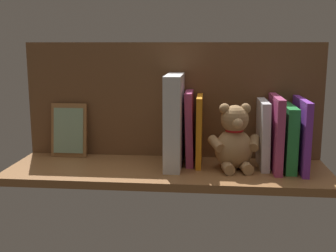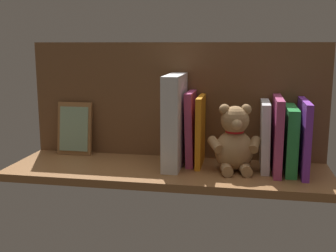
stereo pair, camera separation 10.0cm
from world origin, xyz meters
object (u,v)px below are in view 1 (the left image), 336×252
(picture_frame_leaning, at_px, (69,130))
(book_0, at_px, (301,134))
(dictionary_thick_white, at_px, (174,121))
(teddy_bear, at_px, (234,140))

(picture_frame_leaning, bearing_deg, book_0, 173.88)
(book_0, relative_size, dictionary_thick_white, 0.76)
(book_0, xyz_separation_m, teddy_bear, (0.18, 0.02, -0.02))
(teddy_bear, distance_m, picture_frame_leaning, 0.52)
(teddy_bear, relative_size, dictionary_thick_white, 0.71)
(book_0, relative_size, picture_frame_leaning, 1.19)
(book_0, xyz_separation_m, picture_frame_leaning, (0.69, -0.07, -0.02))
(teddy_bear, xyz_separation_m, picture_frame_leaning, (0.51, -0.09, 0.00))
(dictionary_thick_white, relative_size, picture_frame_leaning, 1.57)
(book_0, distance_m, picture_frame_leaning, 0.70)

